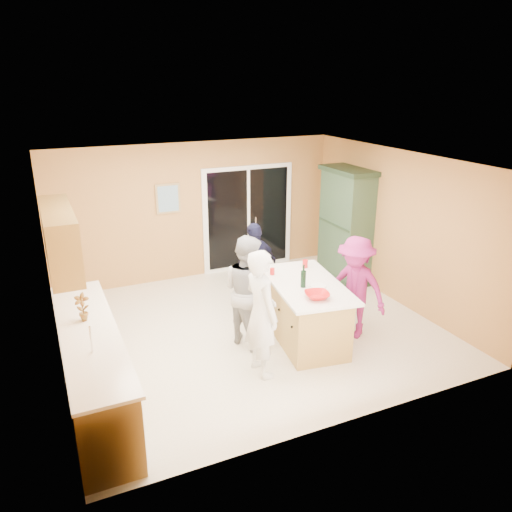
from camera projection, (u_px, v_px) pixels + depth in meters
name	position (u px, v px, depth m)	size (l,w,h in m)	color
floor	(250.00, 328.00, 7.80)	(5.50, 5.50, 0.00)	#EEE6CE
ceiling	(249.00, 162.00, 6.92)	(5.50, 5.00, 0.10)	white
wall_back	(197.00, 211.00, 9.50)	(5.50, 0.10, 2.60)	tan
wall_front	(346.00, 321.00, 5.22)	(5.50, 0.10, 2.60)	tan
wall_left	(50.00, 279.00, 6.29)	(0.10, 5.00, 2.60)	tan
wall_right	(398.00, 228.00, 8.43)	(0.10, 5.00, 2.60)	tan
left_cabinet_run	(93.00, 373.00, 5.79)	(0.65, 3.05, 1.24)	#AF8A44
upper_cabinets	(60.00, 239.00, 5.99)	(0.35, 1.60, 0.75)	#AF8A44
sliding_door	(248.00, 218.00, 9.96)	(1.90, 0.07, 2.10)	white
framed_picture	(168.00, 199.00, 9.16)	(0.46, 0.04, 0.56)	#A08150
kitchen_island	(305.00, 314.00, 7.32)	(1.20, 1.87, 0.92)	#AF8A44
green_hutch	(346.00, 227.00, 9.40)	(0.62, 1.17, 2.15)	#203421
woman_white	(261.00, 314.00, 6.36)	(0.63, 0.41, 1.72)	white
woman_grey	(247.00, 290.00, 7.14)	(0.80, 0.62, 1.65)	#A5A5A7
woman_navy	(255.00, 267.00, 8.21)	(0.88, 0.37, 1.51)	black
woman_magenta	(355.00, 287.00, 7.35)	(1.01, 0.58, 1.56)	#861D64
serving_bowl	(317.00, 295.00, 6.65)	(0.33, 0.33, 0.08)	red
tulip_vase	(82.00, 307.00, 5.95)	(0.18, 0.13, 0.35)	red
tumbler_near	(272.00, 271.00, 7.44)	(0.07, 0.07, 0.10)	red
tumbler_far	(305.00, 264.00, 7.72)	(0.08, 0.08, 0.12)	red
wine_bottle	(303.00, 279.00, 6.97)	(0.08, 0.08, 0.33)	black
white_plate	(318.00, 286.00, 7.03)	(0.22, 0.22, 0.02)	white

